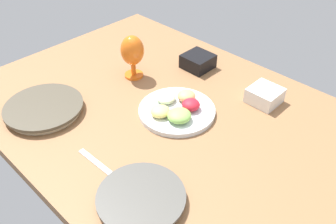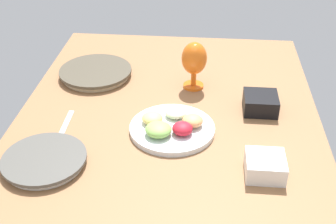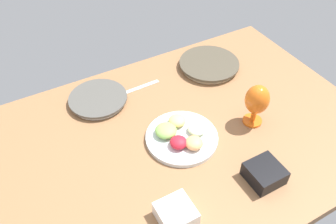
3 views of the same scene
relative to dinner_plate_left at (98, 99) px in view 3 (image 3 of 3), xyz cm
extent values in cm
cube|color=#8C603D|center=(17.65, -33.88, -3.39)|extent=(160.00, 104.00, 4.00)
cylinder|color=silver|center=(0.00, 0.00, -0.55)|extent=(22.99, 22.99, 1.67)
cylinder|color=#4E4C47|center=(0.00, 0.00, 0.78)|extent=(24.99, 24.99, 1.00)
cylinder|color=beige|center=(55.43, -2.62, -0.44)|extent=(26.28, 26.28, 1.89)
cylinder|color=#494233|center=(55.43, -2.62, 1.07)|extent=(28.57, 28.57, 1.14)
cylinder|color=silver|center=(20.39, -36.07, -0.49)|extent=(27.94, 27.94, 1.80)
ellipsoid|color=beige|center=(26.61, -36.80, 1.81)|extent=(7.11, 7.11, 2.80)
ellipsoid|color=#F9E072|center=(22.19, -29.35, 2.10)|extent=(6.88, 6.88, 3.38)
ellipsoid|color=#8CC659|center=(15.60, -32.10, 2.31)|extent=(8.42, 8.42, 3.79)
ellipsoid|color=red|center=(16.81, -39.61, 2.30)|extent=(6.52, 6.52, 3.78)
ellipsoid|color=#F2A566|center=(21.69, -42.60, 2.25)|extent=(6.83, 6.83, 3.68)
cylinder|color=orange|center=(50.40, -41.71, -0.89)|extent=(7.76, 7.76, 1.00)
cylinder|color=orange|center=(50.40, -41.71, 2.05)|extent=(2.00, 2.00, 4.87)
ellipsoid|color=orange|center=(50.40, -41.71, 10.70)|extent=(9.49, 9.49, 12.44)
cube|color=black|center=(35.87, -65.68, 1.61)|extent=(11.65, 11.65, 5.99)
cube|color=tan|center=(35.87, -65.68, 3.52)|extent=(9.55, 9.55, 1.92)
cube|color=white|center=(1.53, -64.19, 1.49)|extent=(11.15, 11.15, 5.76)
cube|color=#F9E072|center=(1.53, -64.19, 3.34)|extent=(9.14, 9.14, 1.84)
cube|color=silver|center=(20.11, -0.26, -1.09)|extent=(18.04, 2.23, 0.60)
camera|label=1|loc=(-50.14, 40.63, 80.76)|focal=38.82mm
camera|label=2|loc=(-99.23, -45.61, 83.43)|focal=47.88mm
camera|label=3|loc=(-28.14, -112.54, 100.70)|focal=37.52mm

